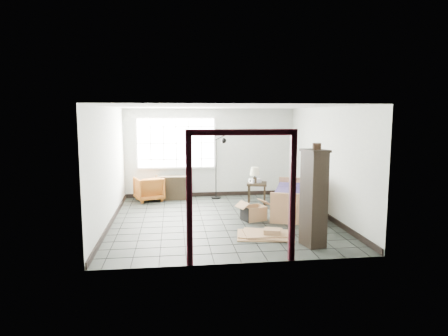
{
  "coord_description": "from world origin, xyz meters",
  "views": [
    {
      "loc": [
        -1.09,
        -8.96,
        2.44
      ],
      "look_at": [
        0.1,
        0.3,
        1.17
      ],
      "focal_mm": 32.0,
      "sensor_mm": 36.0,
      "label": 1
    }
  ],
  "objects": [
    {
      "name": "tall_shelf",
      "position": [
        1.46,
        -2.03,
        0.92
      ],
      "size": [
        0.47,
        0.56,
        1.8
      ],
      "rotation": [
        0.0,
        0.0,
        0.21
      ],
      "color": "black",
      "rests_on": "ground"
    },
    {
      "name": "ground",
      "position": [
        0.0,
        0.0,
        0.0
      ],
      "size": [
        5.5,
        5.5,
        0.0
      ],
      "primitive_type": "plane",
      "color": "black",
      "rests_on": "ground"
    },
    {
      "name": "side_table",
      "position": [
        1.16,
        1.56,
        0.48
      ],
      "size": [
        0.64,
        0.64,
        0.58
      ],
      "rotation": [
        0.0,
        0.0,
        -0.23
      ],
      "color": "black",
      "rests_on": "ground"
    },
    {
      "name": "room_shell",
      "position": [
        0.0,
        0.03,
        1.68
      ],
      "size": [
        5.02,
        5.52,
        2.61
      ],
      "color": "silver",
      "rests_on": "ground"
    },
    {
      "name": "armchair",
      "position": [
        -1.79,
        2.33,
        0.37
      ],
      "size": [
        0.91,
        0.88,
        0.75
      ],
      "primitive_type": "imported",
      "rotation": [
        0.0,
        0.0,
        3.48
      ],
      "color": "brown",
      "rests_on": "ground"
    },
    {
      "name": "doorway_trim",
      "position": [
        0.0,
        -2.7,
        1.38
      ],
      "size": [
        1.8,
        0.08,
        2.2
      ],
      "color": "black",
      "rests_on": "ground"
    },
    {
      "name": "open_box",
      "position": [
        0.73,
        -0.12,
        0.17
      ],
      "size": [
        0.89,
        0.64,
        0.46
      ],
      "rotation": [
        0.0,
        0.0,
        0.35
      ],
      "color": "olive",
      "rests_on": "ground"
    },
    {
      "name": "futon_sofa",
      "position": [
        1.92,
        0.46,
        0.37
      ],
      "size": [
        1.62,
        2.48,
        1.03
      ],
      "rotation": [
        0.0,
        0.0,
        -0.35
      ],
      "color": "#AE784E",
      "rests_on": "ground"
    },
    {
      "name": "table_lamp",
      "position": [
        1.1,
        1.52,
        0.88
      ],
      "size": [
        0.35,
        0.35,
        0.43
      ],
      "rotation": [
        0.0,
        0.0,
        0.32
      ],
      "color": "black",
      "rests_on": "side_table"
    },
    {
      "name": "pot",
      "position": [
        1.48,
        -2.06,
        1.86
      ],
      "size": [
        0.17,
        0.17,
        0.12
      ],
      "rotation": [
        0.0,
        0.0,
        -0.06
      ],
      "color": "black",
      "rests_on": "tall_shelf"
    },
    {
      "name": "cardboard_pile",
      "position": [
        0.74,
        -1.36,
        0.04
      ],
      "size": [
        1.24,
        1.03,
        0.16
      ],
      "rotation": [
        0.0,
        0.0,
        -0.23
      ],
      "color": "olive",
      "rests_on": "ground"
    },
    {
      "name": "floor_lamp",
      "position": [
        0.23,
        2.3,
        0.99
      ],
      "size": [
        0.49,
        0.49,
        1.84
      ],
      "rotation": [
        0.0,
        0.0,
        -0.39
      ],
      "color": "black",
      "rests_on": "ground"
    },
    {
      "name": "window_panel",
      "position": [
        -1.0,
        2.7,
        1.6
      ],
      "size": [
        2.32,
        0.08,
        1.52
      ],
      "color": "silver",
      "rests_on": "ground"
    },
    {
      "name": "projector",
      "position": [
        1.12,
        1.61,
        0.63
      ],
      "size": [
        0.34,
        0.3,
        0.1
      ],
      "rotation": [
        0.0,
        0.0,
        0.32
      ],
      "color": "silver",
      "rests_on": "side_table"
    },
    {
      "name": "console_shelf",
      "position": [
        -1.14,
        2.4,
        0.34
      ],
      "size": [
        0.87,
        0.35,
        0.67
      ],
      "rotation": [
        0.0,
        0.0,
        -0.02
      ],
      "color": "black",
      "rests_on": "ground"
    }
  ]
}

